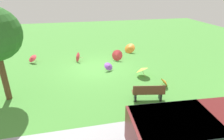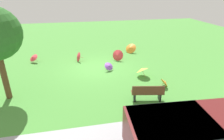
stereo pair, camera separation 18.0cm
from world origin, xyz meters
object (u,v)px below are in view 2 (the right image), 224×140
at_px(parasol_red_0, 78,57).
at_px(parasol_red_1, 118,55).
at_px(parasol_purple_0, 109,66).
at_px(parasol_yellow_0, 142,69).
at_px(parasol_orange_0, 165,82).
at_px(van_dark, 192,133).
at_px(park_bench, 148,93).
at_px(parasol_orange_1, 130,48).
at_px(parasol_red_2, 33,57).

relative_size(parasol_red_0, parasol_red_1, 0.82).
distance_m(parasol_purple_0, parasol_yellow_0, 2.30).
bearing_deg(parasol_yellow_0, parasol_red_0, -42.02).
bearing_deg(parasol_red_1, parasol_orange_0, 110.12).
xyz_separation_m(van_dark, parasol_purple_0, (1.35, -7.53, -0.56)).
xyz_separation_m(parasol_yellow_0, parasol_red_1, (0.89, -3.10, -0.05)).
bearing_deg(park_bench, parasol_red_0, -63.10).
xyz_separation_m(parasol_red_0, parasol_yellow_0, (-3.94, 3.55, 0.11)).
height_order(park_bench, parasol_yellow_0, park_bench).
bearing_deg(parasol_orange_1, parasol_red_2, 5.93).
relative_size(parasol_yellow_0, parasol_red_2, 1.23).
height_order(parasol_purple_0, parasol_red_1, parasol_red_1).
relative_size(parasol_purple_0, parasol_orange_1, 0.66).
height_order(parasol_yellow_0, parasol_red_1, parasol_red_1).
bearing_deg(parasol_purple_0, parasol_orange_1, -126.28).
xyz_separation_m(park_bench, parasol_red_2, (6.54, -6.76, -0.06)).
relative_size(van_dark, parasol_red_2, 5.28).
bearing_deg(van_dark, parasol_red_1, -87.89).
height_order(parasol_orange_0, parasol_red_2, parasol_red_2).
bearing_deg(park_bench, parasol_orange_1, -100.25).
xyz_separation_m(parasol_yellow_0, parasol_red_2, (7.25, -3.95, -0.07)).
relative_size(parasol_red_0, parasol_yellow_0, 0.73).
height_order(van_dark, parasol_orange_1, van_dark).
bearing_deg(parasol_orange_0, parasol_yellow_0, -62.40).
distance_m(van_dark, parasol_red_0, 10.37).
bearing_deg(parasol_yellow_0, parasol_purple_0, -34.35).
bearing_deg(parasol_orange_1, van_dark, 83.77).
relative_size(park_bench, parasol_orange_1, 1.36).
distance_m(parasol_yellow_0, parasol_orange_0, 1.80).
height_order(park_bench, parasol_orange_1, park_bench).
distance_m(parasol_purple_0, parasol_red_1, 2.07).
bearing_deg(parasol_red_0, van_dark, 109.14).
height_order(parasol_purple_0, parasol_red_0, parasol_red_0).
distance_m(park_bench, parasol_yellow_0, 2.90).
xyz_separation_m(parasol_red_0, parasol_red_1, (-3.05, 0.45, 0.07)).
bearing_deg(parasol_red_0, park_bench, 116.90).
xyz_separation_m(van_dark, parasol_yellow_0, (-0.54, -6.23, -0.43)).
bearing_deg(parasol_purple_0, park_bench, 106.07).
xyz_separation_m(park_bench, parasol_yellow_0, (-0.71, -2.81, 0.02)).
relative_size(parasol_orange_0, parasol_red_2, 0.71).
bearing_deg(parasol_orange_1, parasol_orange_0, 91.54).
bearing_deg(van_dark, parasol_yellow_0, -94.97).
bearing_deg(parasol_red_2, parasol_red_0, 173.02).
bearing_deg(parasol_purple_0, parasol_yellow_0, 145.65).
relative_size(park_bench, parasol_red_0, 2.08).
height_order(parasol_red_0, parasol_orange_1, parasol_orange_1).
height_order(van_dark, parasol_purple_0, van_dark).
bearing_deg(parasol_yellow_0, parasol_red_2, -28.60).
distance_m(van_dark, parasol_yellow_0, 6.27).
xyz_separation_m(parasol_red_0, parasol_orange_1, (-4.60, -1.23, 0.06)).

